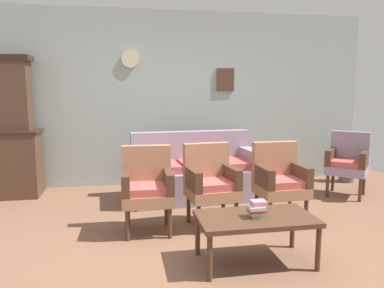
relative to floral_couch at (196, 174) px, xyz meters
name	(u,v)px	position (x,y,z in m)	size (l,w,h in m)	color
ground_plane	(204,249)	(-0.25, -1.71, -0.33)	(7.68, 7.68, 0.00)	brown
wall_back_with_decor	(169,99)	(-0.25, 0.92, 1.02)	(6.40, 0.09, 2.70)	#939E99
floral_couch	(196,174)	(0.00, 0.00, 0.00)	(1.78, 0.91, 0.90)	gray
armchair_near_couch_end	(147,185)	(-0.74, -1.14, 0.17)	(0.53, 0.50, 0.90)	#9E6B4C
armchair_by_doorway	(210,181)	(-0.05, -1.09, 0.17)	(0.57, 0.54, 0.90)	#9E6B4C
armchair_near_cabinet	(280,179)	(0.74, -1.13, 0.17)	(0.53, 0.50, 0.90)	#9E6B4C
wingback_chair_by_fireplace	(348,161)	(2.12, -0.29, 0.17)	(0.71, 0.71, 0.90)	gray
coffee_table	(256,221)	(0.12, -2.06, 0.05)	(1.00, 0.56, 0.42)	#472D1E
book_stack_on_table	(257,209)	(0.12, -2.09, 0.17)	(0.15, 0.13, 0.14)	gray
floor_vase_by_wall	(347,163)	(2.60, 0.44, -0.03)	(0.24, 0.24, 0.60)	#5D4A51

